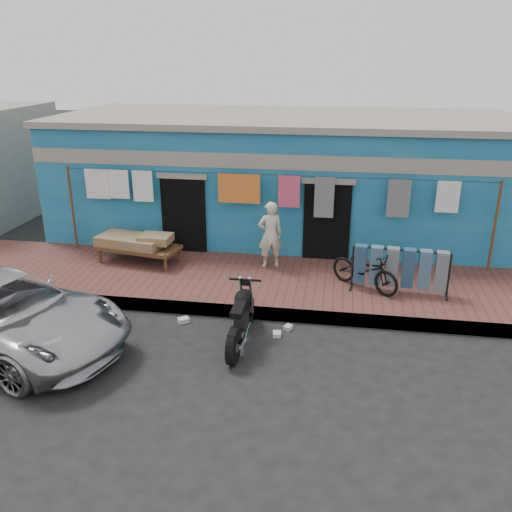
{
  "coord_description": "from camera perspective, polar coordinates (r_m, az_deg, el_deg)",
  "views": [
    {
      "loc": [
        1.59,
        -7.9,
        4.92
      ],
      "look_at": [
        0.0,
        2.0,
        1.15
      ],
      "focal_mm": 38.0,
      "sensor_mm": 36.0,
      "label": 1
    }
  ],
  "objects": [
    {
      "name": "motorcycle",
      "position": [
        9.65,
        -1.63,
        -6.41
      ],
      "size": [
        0.59,
        1.66,
        1.07
      ],
      "primitive_type": null,
      "rotation": [
        0.0,
        0.0,
        -0.0
      ],
      "color": "black",
      "rests_on": "ground"
    },
    {
      "name": "seated_person",
      "position": [
        12.37,
        1.51,
        2.26
      ],
      "size": [
        0.65,
        0.54,
        1.56
      ],
      "primitive_type": "imported",
      "rotation": [
        0.0,
        0.0,
        3.48
      ],
      "color": "beige",
      "rests_on": "sidewalk"
    },
    {
      "name": "sidewalk",
      "position": [
        12.01,
        0.76,
        -2.92
      ],
      "size": [
        28.0,
        3.0,
        0.25
      ],
      "primitive_type": "cube",
      "color": "brown",
      "rests_on": "ground"
    },
    {
      "name": "curb",
      "position": [
        10.71,
        -0.38,
        -5.98
      ],
      "size": [
        28.0,
        0.1,
        0.25
      ],
      "primitive_type": "cube",
      "color": "gray",
      "rests_on": "ground"
    },
    {
      "name": "ground",
      "position": [
        9.44,
        -1.96,
        -10.82
      ],
      "size": [
        80.0,
        80.0,
        0.0
      ],
      "primitive_type": "plane",
      "color": "black",
      "rests_on": "ground"
    },
    {
      "name": "litter_b",
      "position": [
        10.36,
        3.39,
        -7.53
      ],
      "size": [
        0.18,
        0.2,
        0.08
      ],
      "primitive_type": "cube",
      "rotation": [
        0.0,
        0.0,
        1.17
      ],
      "color": "silver",
      "rests_on": "ground"
    },
    {
      "name": "car",
      "position": [
        10.47,
        -25.22,
        -5.4
      ],
      "size": [
        5.23,
        3.46,
        1.36
      ],
      "primitive_type": "imported",
      "rotation": [
        0.0,
        0.0,
        1.28
      ],
      "color": "#B0B0B5",
      "rests_on": "ground"
    },
    {
      "name": "jeans_rack",
      "position": [
        11.52,
        14.9,
        -1.39
      ],
      "size": [
        2.11,
        0.78,
        0.98
      ],
      "primitive_type": null,
      "rotation": [
        0.0,
        0.0,
        -0.09
      ],
      "color": "black",
      "rests_on": "sidewalk"
    },
    {
      "name": "bicycle",
      "position": [
        11.5,
        11.43,
        -0.95
      ],
      "size": [
        1.64,
        1.43,
        1.05
      ],
      "primitive_type": "imported",
      "rotation": [
        0.0,
        0.0,
        0.93
      ],
      "color": "black",
      "rests_on": "sidewalk"
    },
    {
      "name": "litter_a",
      "position": [
        10.69,
        -7.63,
        -6.71
      ],
      "size": [
        0.25,
        0.24,
        0.09
      ],
      "primitive_type": "cube",
      "rotation": [
        0.0,
        0.0,
        0.63
      ],
      "color": "silver",
      "rests_on": "ground"
    },
    {
      "name": "building",
      "position": [
        15.31,
        2.99,
        8.39
      ],
      "size": [
        12.2,
        5.2,
        3.36
      ],
      "color": "#166290",
      "rests_on": "ground"
    },
    {
      "name": "clothesline",
      "position": [
        12.69,
        -0.02,
        6.44
      ],
      "size": [
        10.06,
        0.06,
        2.1
      ],
      "color": "brown",
      "rests_on": "sidewalk"
    },
    {
      "name": "litter_c",
      "position": [
        10.13,
        2.22,
        -8.21
      ],
      "size": [
        0.17,
        0.2,
        0.07
      ],
      "primitive_type": "cube",
      "rotation": [
        0.0,
        0.0,
        1.7
      ],
      "color": "silver",
      "rests_on": "ground"
    },
    {
      "name": "charpoy",
      "position": [
        13.09,
        -12.17,
        0.79
      ],
      "size": [
        2.31,
        1.63,
        0.67
      ],
      "primitive_type": null,
      "rotation": [
        0.0,
        0.0,
        -0.18
      ],
      "color": "brown",
      "rests_on": "sidewalk"
    }
  ]
}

